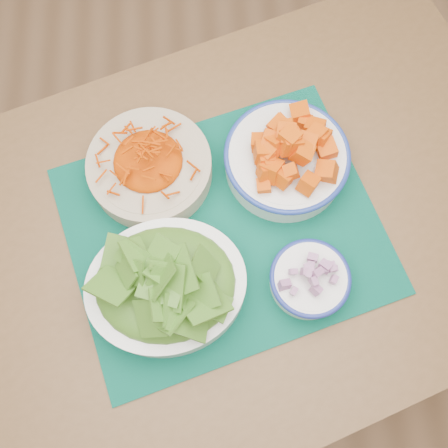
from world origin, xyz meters
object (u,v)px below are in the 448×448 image
carrot_bowl (149,165)px  lettuce_bowl (165,284)px  table (234,242)px  onion_bowl (310,279)px  squash_bowl (287,155)px  placemat (224,230)px

carrot_bowl → lettuce_bowl: (0.03, -0.22, 0.02)m
table → onion_bowl: bearing=-63.1°
onion_bowl → squash_bowl: bearing=94.8°
carrot_bowl → squash_bowl: size_ratio=0.85×
table → onion_bowl: 0.21m
table → lettuce_bowl: lettuce_bowl is taller
carrot_bowl → placemat: bearing=-42.3°
placemat → lettuce_bowl: bearing=-150.5°
table → placemat: (-0.02, -0.01, 0.10)m
squash_bowl → table: bearing=-132.4°
lettuce_bowl → carrot_bowl: bearing=87.8°
carrot_bowl → onion_bowl: carrot_bowl is taller
lettuce_bowl → onion_bowl: size_ratio=1.99×
placemat → squash_bowl: (0.12, 0.11, 0.05)m
placemat → table: bearing=1.1°
table → squash_bowl: (0.10, 0.11, 0.16)m
table → onion_bowl: (0.12, -0.11, 0.14)m
carrot_bowl → squash_bowl: squash_bowl is taller
squash_bowl → lettuce_bowl: bearing=-134.9°
table → placemat: 0.11m
lettuce_bowl → onion_bowl: bearing=-9.1°
table → squash_bowl: size_ratio=4.73×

